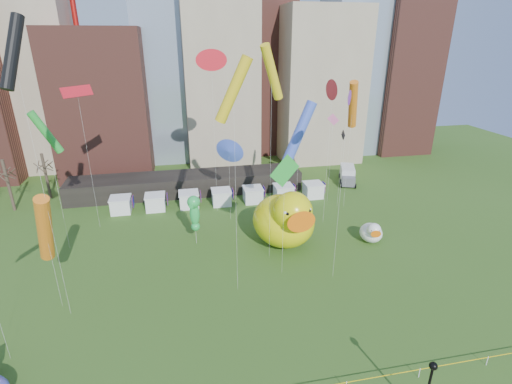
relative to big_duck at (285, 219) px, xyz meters
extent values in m
cube|color=gray|center=(-37.28, 40.25, 17.35)|extent=(14.00, 12.00, 42.00)
cube|color=brown|center=(-25.28, 34.25, 9.35)|extent=(16.00, 14.00, 26.00)
cube|color=#8C9EB2|center=(-13.28, 42.25, 23.85)|extent=(12.00, 12.00, 55.00)
cube|color=gray|center=(-3.28, 38.25, 13.35)|extent=(14.00, 14.00, 34.00)
cube|color=gray|center=(16.72, 36.25, 11.35)|extent=(16.00, 14.00, 30.00)
cube|color=#8C9EB2|center=(26.72, 40.25, 20.35)|extent=(14.00, 12.00, 48.00)
cube|color=brown|center=(36.72, 38.25, 14.35)|extent=(12.00, 12.00, 36.00)
cube|color=black|center=(-11.28, 20.25, -2.05)|extent=(38.00, 6.00, 3.20)
cube|color=white|center=(-21.28, 14.25, -2.55)|extent=(2.80, 2.80, 2.20)
cube|color=red|center=(-19.48, 14.25, -2.05)|extent=(0.08, 1.40, 1.60)
cube|color=white|center=(-16.28, 14.25, -2.55)|extent=(2.80, 2.80, 2.20)
cube|color=red|center=(-14.48, 14.25, -2.05)|extent=(0.08, 1.40, 1.60)
cube|color=white|center=(-11.28, 14.25, -2.55)|extent=(2.80, 2.80, 2.20)
cube|color=red|center=(-9.48, 14.25, -2.05)|extent=(0.08, 1.40, 1.60)
cube|color=white|center=(-6.28, 14.25, -2.55)|extent=(2.80, 2.80, 2.20)
cube|color=red|center=(-4.48, 14.25, -2.05)|extent=(0.08, 1.40, 1.60)
cube|color=white|center=(-1.28, 14.25, -2.55)|extent=(2.80, 2.80, 2.20)
cube|color=red|center=(0.52, 14.25, -2.05)|extent=(0.08, 1.40, 1.60)
cube|color=white|center=(3.72, 14.25, -2.55)|extent=(2.80, 2.80, 2.20)
cube|color=red|center=(5.52, 14.25, -2.05)|extent=(0.08, 1.40, 1.60)
cube|color=white|center=(8.72, 14.25, -2.55)|extent=(2.80, 2.80, 2.20)
cube|color=red|center=(10.52, 14.25, -2.05)|extent=(0.08, 1.40, 1.60)
cylinder|color=#382B21|center=(-37.28, 18.25, 0.35)|extent=(0.44, 0.44, 8.00)
cylinder|color=#382B21|center=(-33.28, 22.25, 0.10)|extent=(0.44, 0.44, 7.50)
cylinder|color=white|center=(4.72, -21.75, -3.20)|extent=(0.06, 0.06, 0.90)
cylinder|color=white|center=(10.72, -21.75, -3.20)|extent=(0.06, 0.06, 0.90)
ellipsoid|color=yellow|center=(-0.06, 0.60, -0.54)|extent=(8.39, 9.56, 6.22)
ellipsoid|color=yellow|center=(-0.41, 4.02, -0.70)|extent=(2.22, 1.81, 2.52)
sphere|color=yellow|center=(0.22, -2.16, 1.96)|extent=(5.13, 5.13, 4.67)
cone|color=orange|center=(0.43, -4.14, 1.81)|extent=(2.77, 2.36, 2.57)
sphere|color=white|center=(-0.92, -3.57, 2.58)|extent=(0.84, 0.84, 0.84)
sphere|color=white|center=(1.63, -3.31, 2.58)|extent=(0.84, 0.84, 0.84)
sphere|color=black|center=(-0.88, -3.97, 2.58)|extent=(0.42, 0.42, 0.42)
sphere|color=black|center=(1.67, -3.71, 2.58)|extent=(0.42, 0.42, 0.42)
ellipsoid|color=white|center=(11.07, -1.21, -2.48)|extent=(3.47, 3.84, 2.33)
ellipsoid|color=white|center=(11.35, 0.05, -2.54)|extent=(0.88, 0.75, 0.94)
sphere|color=white|center=(10.84, -2.23, -1.54)|extent=(2.09, 2.09, 1.75)
cone|color=orange|center=(10.68, -2.96, -1.60)|extent=(1.11, 0.98, 0.96)
sphere|color=white|center=(10.27, -2.60, -1.31)|extent=(0.32, 0.32, 0.32)
sphere|color=white|center=(11.21, -2.81, -1.31)|extent=(0.32, 0.32, 0.32)
sphere|color=black|center=(10.24, -2.74, -1.31)|extent=(0.16, 0.16, 0.16)
sphere|color=black|center=(11.18, -2.95, -1.31)|extent=(0.16, 0.16, 0.16)
cylinder|color=silver|center=(-10.86, 2.57, -1.58)|extent=(0.03, 0.03, 4.14)
ellipsoid|color=green|center=(-10.86, 2.57, 0.49)|extent=(1.46, 1.31, 3.09)
sphere|color=green|center=(-10.86, 2.42, 2.15)|extent=(1.98, 1.98, 1.58)
cone|color=green|center=(-10.86, 1.71, 2.07)|extent=(0.82, 1.10, 0.55)
sphere|color=green|center=(-10.86, 2.62, -1.28)|extent=(1.10, 1.10, 1.10)
cylinder|color=silver|center=(-1.54, 0.02, -2.29)|extent=(0.03, 0.03, 2.71)
ellipsoid|color=purple|center=(-1.54, 0.02, -0.93)|extent=(1.02, 0.91, 2.20)
sphere|color=purple|center=(-1.54, -0.13, 0.25)|extent=(1.38, 1.38, 1.12)
cone|color=purple|center=(-1.54, -0.63, 0.19)|extent=(0.56, 0.78, 0.39)
sphere|color=purple|center=(-1.54, 0.07, -2.20)|extent=(0.79, 0.79, 0.79)
sphere|color=black|center=(2.86, -24.95, 1.18)|extent=(0.54, 0.54, 0.54)
cone|color=black|center=(2.86, -24.95, 1.47)|extent=(0.19, 0.19, 0.24)
cube|color=silver|center=(17.32, 20.23, -2.15)|extent=(3.83, 5.35, 2.42)
cube|color=#595960|center=(16.26, 17.32, -2.63)|extent=(2.69, 2.40, 1.55)
cylinder|color=black|center=(15.59, 19.00, -3.21)|extent=(0.52, 0.90, 0.87)
cylinder|color=black|center=(17.86, 18.18, -3.21)|extent=(0.52, 0.90, 0.87)
cylinder|color=black|center=(16.70, 22.10, -3.21)|extent=(0.52, 0.90, 0.87)
cylinder|color=black|center=(18.98, 21.28, -3.21)|extent=(0.52, 0.90, 0.87)
cylinder|color=silver|center=(7.12, 5.20, 5.48)|extent=(0.02, 0.02, 18.26)
cone|color=red|center=(7.12, 5.20, 14.61)|extent=(0.33, 2.55, 2.54)
cylinder|color=silver|center=(10.39, 12.08, 2.89)|extent=(0.02, 0.02, 13.08)
cube|color=pink|center=(10.39, 12.08, 9.43)|extent=(1.69, 0.62, 1.78)
cylinder|color=silver|center=(11.18, 9.92, 1.98)|extent=(0.02, 0.02, 11.25)
cube|color=black|center=(11.18, 9.92, 7.60)|extent=(1.63, 2.61, 0.84)
cylinder|color=silver|center=(-1.90, -5.83, 2.31)|extent=(0.02, 0.02, 11.92)
cube|color=green|center=(-1.90, -5.83, 8.28)|extent=(3.32, 0.95, 3.44)
cylinder|color=silver|center=(-7.21, -7.92, 6.45)|extent=(0.02, 0.02, 20.20)
cylinder|color=yellow|center=(-7.21, -7.92, 16.55)|extent=(3.52, 2.02, 5.76)
cylinder|color=silver|center=(2.11, 2.37, 3.24)|extent=(0.02, 0.02, 13.79)
cylinder|color=blue|center=(2.11, 2.37, 10.14)|extent=(4.56, 2.33, 7.46)
cylinder|color=silver|center=(-24.41, -7.18, 0.56)|extent=(0.02, 0.02, 8.41)
cylinder|color=orange|center=(-24.41, -7.18, 4.76)|extent=(3.22, 4.45, 7.46)
cylinder|color=silver|center=(-7.22, 11.68, 7.14)|extent=(0.02, 0.02, 21.58)
cone|color=red|center=(-7.22, 11.68, 17.93)|extent=(2.76, 0.55, 2.74)
cylinder|color=silver|center=(-23.35, -8.52, 8.02)|extent=(0.02, 0.02, 23.34)
cylinder|color=black|center=(-23.35, -8.52, 19.70)|extent=(2.30, 3.22, 5.38)
cylinder|color=silver|center=(-26.43, 4.68, 3.63)|extent=(0.02, 0.02, 14.56)
cylinder|color=green|center=(-26.43, 4.68, 10.91)|extent=(3.07, 2.10, 5.09)
cylinder|color=silver|center=(-2.58, -2.51, 6.91)|extent=(0.02, 0.02, 21.11)
cylinder|color=yellow|center=(-2.58, -2.51, 17.46)|extent=(3.14, 2.82, 5.59)
cylinder|color=silver|center=(-5.64, 8.71, 1.42)|extent=(0.02, 0.02, 10.13)
cone|color=blue|center=(-5.64, 8.71, 6.48)|extent=(2.44, 2.49, 3.10)
cylinder|color=silver|center=(12.23, 9.88, 4.11)|extent=(0.02, 0.02, 15.51)
cylinder|color=orange|center=(12.23, 9.88, 11.86)|extent=(3.09, 4.16, 7.00)
cylinder|color=silver|center=(3.39, -7.67, 5.97)|extent=(0.02, 0.02, 19.23)
cone|color=purple|center=(3.39, -7.67, 15.58)|extent=(0.89, 1.24, 1.37)
cylinder|color=silver|center=(-23.67, 9.76, 5.49)|extent=(0.02, 0.02, 18.28)
cube|color=red|center=(-23.67, 9.76, 14.63)|extent=(3.14, 3.43, 1.25)
camera|label=1|loc=(-11.97, -40.95, 20.74)|focal=27.00mm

